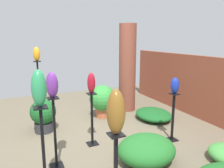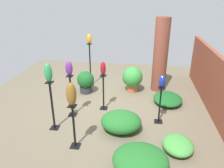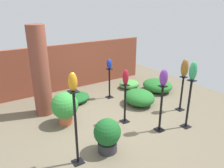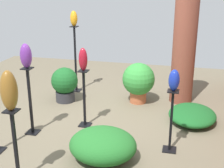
{
  "view_description": "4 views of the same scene",
  "coord_description": "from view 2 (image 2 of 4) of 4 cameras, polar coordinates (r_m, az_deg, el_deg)",
  "views": [
    {
      "loc": [
        3.82,
        -1.39,
        1.96
      ],
      "look_at": [
        -0.06,
        0.36,
        1.06
      ],
      "focal_mm": 35.0,
      "sensor_mm": 36.0,
      "label": 1
    },
    {
      "loc": [
        5.47,
        0.82,
        3.01
      ],
      "look_at": [
        0.09,
        0.05,
        0.71
      ],
      "focal_mm": 35.0,
      "sensor_mm": 36.0,
      "label": 2
    },
    {
      "loc": [
        -2.67,
        -4.05,
        2.81
      ],
      "look_at": [
        -0.01,
        0.08,
        0.98
      ],
      "focal_mm": 35.0,
      "sensor_mm": 36.0,
      "label": 3
    },
    {
      "loc": [
        4.82,
        1.46,
        2.43
      ],
      "look_at": [
        0.05,
        0.27,
        0.74
      ],
      "focal_mm": 50.0,
      "sensor_mm": 36.0,
      "label": 4
    }
  ],
  "objects": [
    {
      "name": "pedestal_cobalt",
      "position": [
        5.46,
        12.35,
        -5.85
      ],
      "size": [
        0.2,
        0.2,
        0.94
      ],
      "color": "black",
      "rests_on": "ground"
    },
    {
      "name": "potted_plant_back_center",
      "position": [
        6.99,
        -6.9,
        0.71
      ],
      "size": [
        0.54,
        0.54,
        0.71
      ],
      "color": "#2D2D33",
      "rests_on": "ground"
    },
    {
      "name": "ground_plane",
      "position": [
        6.29,
        -0.33,
        -5.6
      ],
      "size": [
        8.0,
        8.0,
        0.0
      ],
      "primitive_type": "plane",
      "color": "#6B604C"
    },
    {
      "name": "pedestal_ruby",
      "position": [
        5.94,
        -2.24,
        -2.61
      ],
      "size": [
        0.2,
        0.2,
        0.99
      ],
      "color": "black",
      "rests_on": "ground"
    },
    {
      "name": "art_vase_ruby",
      "position": [
        5.66,
        -2.35,
        4.06
      ],
      "size": [
        0.14,
        0.14,
        0.38
      ],
      "primitive_type": "ellipsoid",
      "color": "maroon",
      "rests_on": "pedestal_ruby"
    },
    {
      "name": "brick_pillar",
      "position": [
        7.08,
        12.55,
        7.32
      ],
      "size": [
        0.45,
        0.45,
        2.33
      ],
      "primitive_type": "cylinder",
      "color": "brown",
      "rests_on": "ground"
    },
    {
      "name": "art_vase_violet",
      "position": [
        5.39,
        -11.15,
        4.02
      ],
      "size": [
        0.19,
        0.18,
        0.38
      ],
      "primitive_type": "ellipsoid",
      "color": "#6B2D8C",
      "rests_on": "pedestal_violet"
    },
    {
      "name": "art_vase_cobalt",
      "position": [
        5.18,
        12.96,
        0.65
      ],
      "size": [
        0.16,
        0.15,
        0.3
      ],
      "primitive_type": "ellipsoid",
      "color": "#192D9E",
      "rests_on": "pedestal_cobalt"
    },
    {
      "name": "potted_plant_mid_left",
      "position": [
        7.02,
        5.35,
        1.59
      ],
      "size": [
        0.65,
        0.65,
        0.82
      ],
      "color": "#B25B38",
      "rests_on": "ground"
    },
    {
      "name": "brick_wall_back",
      "position": [
        6.21,
        25.43,
        -0.49
      ],
      "size": [
        5.6,
        0.12,
        1.54
      ],
      "primitive_type": "cube",
      "color": "brown",
      "rests_on": "ground"
    },
    {
      "name": "foliage_bed_west",
      "position": [
        5.16,
        2.4,
        -9.77
      ],
      "size": [
        0.84,
        0.95,
        0.44
      ],
      "primitive_type": "ellipsoid",
      "color": "#236B28",
      "rests_on": "ground"
    },
    {
      "name": "foliage_bed_center",
      "position": [
        4.8,
        16.83,
        -14.96
      ],
      "size": [
        0.72,
        0.63,
        0.27
      ],
      "primitive_type": "ellipsoid",
      "color": "#479942",
      "rests_on": "ground"
    },
    {
      "name": "pedestal_jade",
      "position": [
        5.22,
        -15.28,
        -6.06
      ],
      "size": [
        0.2,
        0.2,
        1.19
      ],
      "color": "black",
      "rests_on": "ground"
    },
    {
      "name": "art_vase_bronze",
      "position": [
        4.21,
        -10.58,
        -2.7
      ],
      "size": [
        0.2,
        0.2,
        0.48
      ],
      "primitive_type": "ellipsoid",
      "color": "brown",
      "rests_on": "pedestal_bronze"
    },
    {
      "name": "pedestal_amber",
      "position": [
        7.47,
        -5.7,
        4.58
      ],
      "size": [
        0.2,
        0.2,
        1.45
      ],
      "color": "black",
      "rests_on": "ground"
    },
    {
      "name": "pedestal_bronze",
      "position": [
        4.59,
        -9.87,
        -11.43
      ],
      "size": [
        0.2,
        0.2,
        0.97
      ],
      "color": "black",
      "rests_on": "ground"
    },
    {
      "name": "foliage_bed_east",
      "position": [
        6.59,
        14.34,
        -3.77
      ],
      "size": [
        0.98,
        0.83,
        0.25
      ],
      "primitive_type": "ellipsoid",
      "color": "#195923",
      "rests_on": "ground"
    },
    {
      "name": "foliage_bed_rear",
      "position": [
        4.21,
        7.46,
        -19.09
      ],
      "size": [
        0.92,
        1.03,
        0.4
      ],
      "primitive_type": "ellipsoid",
      "color": "#236B28",
      "rests_on": "ground"
    },
    {
      "name": "pedestal_violet",
      "position": [
        5.69,
        -10.55,
        -3.57
      ],
      "size": [
        0.2,
        0.2,
        1.11
      ],
      "color": "black",
      "rests_on": "ground"
    },
    {
      "name": "art_vase_amber",
      "position": [
        7.23,
        -6.0,
        11.66
      ],
      "size": [
        0.15,
        0.15,
        0.32
      ],
      "primitive_type": "ellipsoid",
      "color": "orange",
      "rests_on": "pedestal_amber"
    },
    {
      "name": "art_vase_jade",
      "position": [
        4.88,
        -16.32,
        2.84
      ],
      "size": [
        0.18,
        0.17,
        0.43
      ],
      "primitive_type": "ellipsoid",
      "color": "#2D9356",
      "rests_on": "pedestal_jade"
    }
  ]
}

